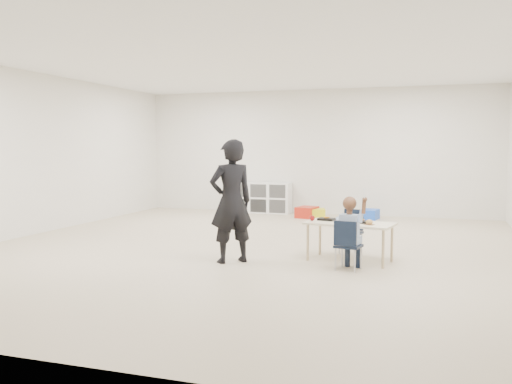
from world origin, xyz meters
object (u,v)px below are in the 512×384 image
(cubby_shelf, at_px, (261,198))
(adult, at_px, (231,201))
(table, at_px, (350,242))
(child, at_px, (349,231))
(chair_near, at_px, (348,245))

(cubby_shelf, bearing_deg, adult, -76.58)
(table, height_order, adult, adult)
(table, relative_size, adult, 0.75)
(table, height_order, child, child)
(child, distance_m, adult, 1.56)
(table, bearing_deg, cubby_shelf, 129.89)
(chair_near, bearing_deg, table, 106.62)
(table, distance_m, child, 0.57)
(child, xyz_separation_m, adult, (-1.53, -0.03, 0.32))
(chair_near, height_order, child, child)
(table, relative_size, child, 1.24)
(child, bearing_deg, table, 106.62)
(child, relative_size, adult, 0.61)
(chair_near, distance_m, cubby_shelf, 5.95)
(child, relative_size, cubby_shelf, 0.70)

